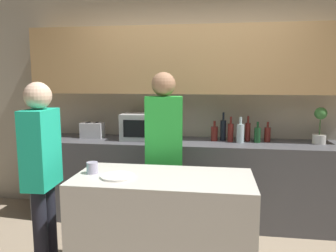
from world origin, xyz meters
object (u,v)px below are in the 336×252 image
Objects in this scene: potted_plant at (320,126)px; bottle_6 at (267,134)px; microwave at (145,126)px; person_left at (42,166)px; bottle_3 at (240,133)px; plate_on_island at (118,176)px; bottle_1 at (223,130)px; person_center at (164,146)px; bottle_2 at (231,132)px; bottle_5 at (257,135)px; cup_0 at (92,168)px; bottle_0 at (214,133)px; bottle_4 at (248,132)px; toaster at (92,130)px.

potted_plant is 1.76× the size of bottle_6.
microwave is 0.33× the size of person_left.
bottle_3 is 1.65m from plate_on_island.
plate_on_island is (-0.81, -1.41, -0.15)m from bottle_1.
person_center is (-1.05, -0.75, -0.01)m from bottle_6.
bottle_3 is (0.10, -0.04, 0.00)m from bottle_2.
plate_on_island is (-1.18, -1.35, -0.12)m from bottle_5.
plate_on_island is 2.90× the size of cup_0.
bottle_1 reaches higher than bottle_0.
plate_on_island is at bearing -119.74° from bottle_1.
bottle_1 is 0.27m from bottle_4.
bottle_2 is at bearing -178.86° from potted_plant.
person_left reaches higher than plate_on_island.
bottle_1 is at bearing 2.66° from microwave.
cup_0 is at bearing -137.68° from bottle_5.
bottle_3 is at bearing 53.03° from plate_on_island.
bottle_2 is 3.15× the size of cup_0.
bottle_3 is 0.18× the size of person_left.
cup_0 is (-1.31, -1.34, -0.10)m from bottle_4.
bottle_1 is 1.63m from plate_on_island.
bottle_2 is 1.63m from plate_on_island.
bottle_1 is at bearing 143.96° from bottle_2.
toaster is at bearing -178.44° from person_left.
person_left is (-2.45, -1.35, -0.18)m from potted_plant.
bottle_4 is at bearing 177.14° from potted_plant.
potted_plant is at bearing 36.87° from plate_on_island.
bottle_1 is at bearing 152.36° from bottle_3.
cup_0 is at bearing 93.35° from person_left.
potted_plant is at bearing 1.14° from bottle_2.
bottle_1 is 0.49m from bottle_6.
bottle_3 is at bearing -176.17° from potted_plant.
bottle_3 is at bearing -12.54° from bottle_0.
person_center is at bearing -144.41° from bottle_6.
bottle_5 is (0.19, 0.03, -0.02)m from bottle_3.
bottle_4 is 1.87m from cup_0.
toaster is at bearing 179.23° from bottle_5.
bottle_3 reaches higher than bottle_5.
bottle_3 is 0.17× the size of person_center.
plate_on_island is (-0.89, -1.35, -0.14)m from bottle_2.
bottle_6 is (0.21, -0.01, -0.02)m from bottle_4.
bottle_1 reaches higher than bottle_4.
bottle_6 is at bearing 0.89° from toaster.
bottle_1 reaches higher than cup_0.
bottle_1 is 0.20× the size of person_left.
bottle_5 is 0.14× the size of person_left.
bottle_6 is at bearing 16.19° from bottle_3.
cup_0 is at bearing 163.04° from plate_on_island.
cup_0 is (0.50, -1.30, -0.08)m from toaster.
bottle_0 is 1.90m from person_left.
bottle_0 is 0.11m from bottle_1.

